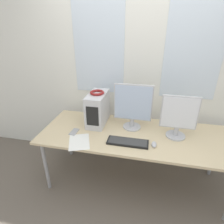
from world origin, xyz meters
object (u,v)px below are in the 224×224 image
Objects in this scene: mouse at (154,144)px; pc_tower at (98,109)px; cell_phone at (74,132)px; monitor_main at (133,106)px; headphones at (97,93)px; monitor_right_near at (179,117)px; keyboard at (128,142)px.

pc_tower is at bearing 153.48° from mouse.
cell_phone is (-0.21, -0.28, -0.19)m from pc_tower.
pc_tower is 0.79× the size of monitor_main.
headphones reaches higher than pc_tower.
pc_tower is 0.39m from cell_phone.
monitor_main reaches higher than monitor_right_near.
monitor_right_near is at bearing -7.29° from headphones.
keyboard is at bearing -154.23° from monitor_right_near.
monitor_right_near is (0.92, -0.12, 0.05)m from pc_tower.
headphones is 0.68m from keyboard.
headphones is at bearing 172.71° from monitor_right_near.
mouse is 0.90m from cell_phone.
keyboard is 0.27m from mouse.
monitor_main reaches higher than headphones.
keyboard is 2.97× the size of cell_phone.
keyboard is 4.01× the size of mouse.
mouse is at bearing -1.41° from cell_phone.
monitor_right_near is at bearing 11.04° from cell_phone.
mouse is (-0.23, -0.23, -0.23)m from monitor_right_near.
mouse is at bearing -50.17° from monitor_main.
cell_phone is at bearing 172.77° from keyboard.
pc_tower is 0.89× the size of monitor_right_near.
monitor_main reaches higher than mouse.
headphones is 1.15× the size of cell_phone.
pc_tower reaches higher than mouse.
cell_phone is at bearing -171.89° from monitor_right_near.
monitor_right_near is 1.16m from cell_phone.
monitor_right_near is 3.27× the size of cell_phone.
monitor_right_near is (0.49, -0.09, -0.04)m from monitor_main.
monitor_main is 1.13× the size of monitor_right_near.
monitor_right_near is 1.10× the size of keyboard.
pc_tower is 0.93m from monitor_right_near.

